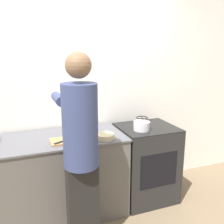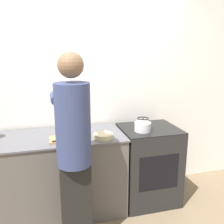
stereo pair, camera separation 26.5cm
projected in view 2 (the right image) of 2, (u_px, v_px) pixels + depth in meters
name	position (u px, v px, depth m)	size (l,w,h in m)	color
ground_plane	(91.00, 224.00, 2.63)	(12.00, 12.00, 0.00)	#7A664C
wall_back	(78.00, 92.00, 3.01)	(8.00, 0.05, 2.60)	white
counter	(54.00, 175.00, 2.76)	(1.53, 0.69, 0.90)	#5B5651
oven	(148.00, 164.00, 2.99)	(0.65, 0.59, 0.92)	black
person	(74.00, 148.00, 2.12)	(0.33, 0.57, 1.78)	black
cutting_board	(69.00, 139.00, 2.55)	(0.39, 0.21, 0.02)	#A87A4C
knife	(63.00, 139.00, 2.51)	(0.24, 0.15, 0.01)	silver
kettle	(143.00, 126.00, 2.75)	(0.18, 0.18, 0.15)	silver
bowl_prep	(103.00, 136.00, 2.57)	(0.20, 0.20, 0.06)	#C6B789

